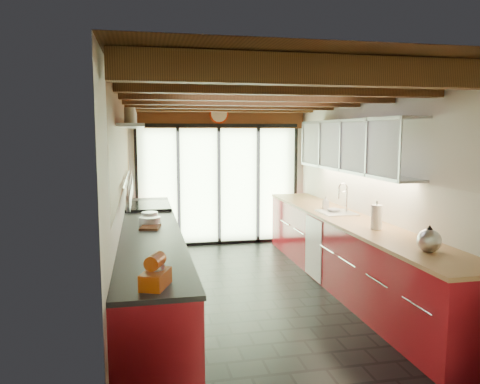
{
  "coord_description": "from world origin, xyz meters",
  "views": [
    {
      "loc": [
        -1.34,
        -5.56,
        2.03
      ],
      "look_at": [
        -0.09,
        0.4,
        1.25
      ],
      "focal_mm": 35.0,
      "sensor_mm": 36.0,
      "label": 1
    }
  ],
  "objects_px": {
    "kettle": "(429,239)",
    "bowl": "(334,210)",
    "soap_bottle": "(326,202)",
    "stand_mixer": "(155,273)",
    "paper_towel": "(376,217)"
  },
  "relations": [
    {
      "from": "kettle",
      "to": "bowl",
      "type": "distance_m",
      "value": 2.22
    },
    {
      "from": "paper_towel",
      "to": "soap_bottle",
      "type": "height_order",
      "value": "paper_towel"
    },
    {
      "from": "bowl",
      "to": "soap_bottle",
      "type": "bearing_deg",
      "value": 90.0
    },
    {
      "from": "soap_bottle",
      "to": "bowl",
      "type": "distance_m",
      "value": 0.31
    },
    {
      "from": "bowl",
      "to": "stand_mixer",
      "type": "bearing_deg",
      "value": -132.95
    },
    {
      "from": "kettle",
      "to": "bowl",
      "type": "xyz_separation_m",
      "value": [
        0.0,
        2.22,
        -0.09
      ]
    },
    {
      "from": "paper_towel",
      "to": "kettle",
      "type": "bearing_deg",
      "value": -90.0
    },
    {
      "from": "kettle",
      "to": "paper_towel",
      "type": "xyz_separation_m",
      "value": [
        0.0,
        1.01,
        0.02
      ]
    },
    {
      "from": "kettle",
      "to": "bowl",
      "type": "relative_size",
      "value": 1.49
    },
    {
      "from": "soap_bottle",
      "to": "stand_mixer",
      "type": "bearing_deg",
      "value": -129.92
    },
    {
      "from": "stand_mixer",
      "to": "kettle",
      "type": "bearing_deg",
      "value": 11.3
    },
    {
      "from": "stand_mixer",
      "to": "bowl",
      "type": "bearing_deg",
      "value": 47.05
    },
    {
      "from": "paper_towel",
      "to": "soap_bottle",
      "type": "distance_m",
      "value": 1.52
    },
    {
      "from": "stand_mixer",
      "to": "soap_bottle",
      "type": "relative_size",
      "value": 1.73
    },
    {
      "from": "kettle",
      "to": "soap_bottle",
      "type": "bearing_deg",
      "value": 90.0
    }
  ]
}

